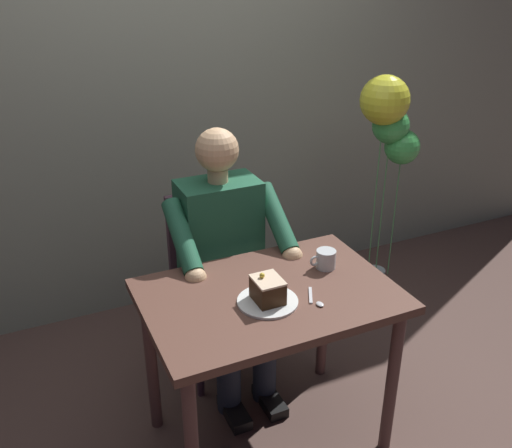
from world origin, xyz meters
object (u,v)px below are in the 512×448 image
dessert_spoon (316,300)px  dining_table (269,315)px  cake_slice (268,290)px  coffee_cup (326,259)px  chair (214,274)px  seated_person (226,262)px  balloon_display (388,136)px

dessert_spoon → dining_table: bearing=-43.9°
dining_table → cake_slice: cake_slice is taller
coffee_cup → dining_table: bearing=14.5°
dining_table → chair: chair is taller
cake_slice → seated_person: bearing=-94.2°
seated_person → chair: bearing=-90.0°
chair → coffee_cup: chair is taller
dessert_spoon → balloon_display: size_ratio=0.10×
seated_person → coffee_cup: (-0.29, 0.37, 0.14)m
chair → dessert_spoon: chair is taller
chair → cake_slice: 0.75m
dessert_spoon → chair: bearing=-80.1°
cake_slice → dessert_spoon: cake_slice is taller
seated_person → dessert_spoon: 0.60m
dining_table → seated_person: bearing=-90.0°
cake_slice → balloon_display: (-1.04, -0.71, 0.26)m
seated_person → coffee_cup: size_ratio=10.72×
chair → seated_person: seated_person is taller
dining_table → balloon_display: size_ratio=0.70×
cake_slice → chair: bearing=-93.1°
dining_table → coffee_cup: bearing=-165.5°
cake_slice → coffee_cup: size_ratio=1.04×
chair → balloon_display: 1.15m
seated_person → dessert_spoon: seated_person is taller
cake_slice → dessert_spoon: bearing=158.7°
chair → balloon_display: size_ratio=0.65×
chair → dessert_spoon: bearing=99.9°
dining_table → seated_person: 0.45m
dining_table → cake_slice: size_ratio=8.00×
cake_slice → coffee_cup: bearing=-157.6°
chair → seated_person: (0.00, 0.17, 0.16)m
coffee_cup → chair: bearing=-61.8°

